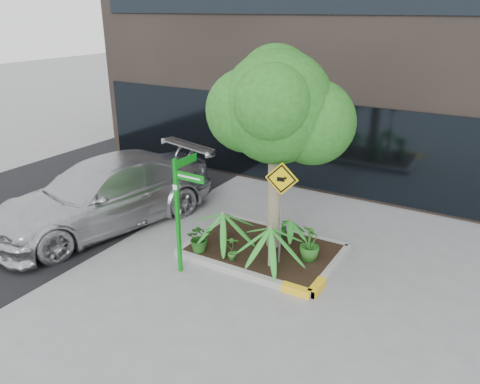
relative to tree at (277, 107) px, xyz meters
The scene contains 14 objects.
ground 3.34m from the tree, 120.80° to the right, with size 80.00×80.00×0.00m, color gray.
asphalt_road 7.59m from the tree, behind, with size 7.00×80.00×0.01m, color black.
planter 3.20m from the tree, 108.66° to the right, with size 3.35×2.36×0.15m.
tree is the anchor object (origin of this frame).
palm_front 2.46m from the tree, 68.07° to the right, with size 1.03×1.03×1.15m.
palm_left 2.61m from the tree, 146.49° to the right, with size 0.95×0.95×1.06m.
palm_back 2.58m from the tree, 35.60° to the left, with size 0.70×0.70×0.78m.
parked_car 5.01m from the tree, 167.78° to the right, with size 2.35×5.77×1.67m, color #BABABF.
shrub_a 3.27m from the tree, 139.25° to the right, with size 0.58×0.58×0.65m, color #1E5317.
shrub_b 2.92m from the tree, 13.18° to the right, with size 0.44×0.44×0.78m, color #245D1C.
shrub_c 3.08m from the tree, 111.31° to the right, with size 0.31×0.31×0.58m, color #2D7123.
shrub_d 2.71m from the tree, 62.25° to the left, with size 0.47×0.47×0.85m, color #1E621C.
street_sign_post 2.77m from the tree, 124.80° to the right, with size 0.73×0.72×2.47m.
cattle_sign 1.81m from the tree, 54.16° to the right, with size 0.67×0.17×2.21m.
Camera 1 is at (4.49, -7.98, 5.18)m, focal length 35.00 mm.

